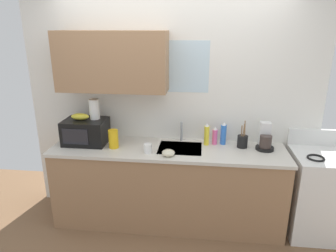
# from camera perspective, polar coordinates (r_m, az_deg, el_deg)

# --- Properties ---
(kitchen_wall_assembly) EXTENTS (3.28, 0.42, 2.50)m
(kitchen_wall_assembly) POSITION_cam_1_polar(r_m,az_deg,el_deg) (3.41, -1.62, 5.21)
(kitchen_wall_assembly) COLOR white
(kitchen_wall_assembly) RESTS_ON ground
(counter_unit) EXTENTS (2.51, 0.63, 0.90)m
(counter_unit) POSITION_cam_1_polar(r_m,az_deg,el_deg) (3.45, 0.04, -10.98)
(counter_unit) COLOR #9E7551
(counter_unit) RESTS_ON ground
(sink_faucet) EXTENTS (0.03, 0.03, 0.23)m
(sink_faucet) POSITION_cam_1_polar(r_m,az_deg,el_deg) (3.43, 2.57, -1.00)
(sink_faucet) COLOR #B2B5BA
(sink_faucet) RESTS_ON counter_unit
(stove_range) EXTENTS (0.60, 0.60, 1.08)m
(stove_range) POSITION_cam_1_polar(r_m,az_deg,el_deg) (3.66, 26.30, -11.25)
(stove_range) COLOR white
(stove_range) RESTS_ON ground
(microwave) EXTENTS (0.46, 0.35, 0.27)m
(microwave) POSITION_cam_1_polar(r_m,az_deg,el_deg) (3.47, -15.18, -1.00)
(microwave) COLOR black
(microwave) RESTS_ON counter_unit
(banana_bunch) EXTENTS (0.20, 0.11, 0.07)m
(banana_bunch) POSITION_cam_1_polar(r_m,az_deg,el_deg) (3.44, -16.17, 1.71)
(banana_bunch) COLOR gold
(banana_bunch) RESTS_ON microwave
(paper_towel_roll) EXTENTS (0.11, 0.11, 0.22)m
(paper_towel_roll) POSITION_cam_1_polar(r_m,az_deg,el_deg) (3.41, -13.63, 3.10)
(paper_towel_roll) COLOR white
(paper_towel_roll) RESTS_ON microwave
(coffee_maker) EXTENTS (0.19, 0.21, 0.28)m
(coffee_maker) POSITION_cam_1_polar(r_m,az_deg,el_deg) (3.37, 17.74, -2.39)
(coffee_maker) COLOR black
(coffee_maker) RESTS_ON counter_unit
(dish_soap_bottle_yellow) EXTENTS (0.06, 0.06, 0.25)m
(dish_soap_bottle_yellow) POSITION_cam_1_polar(r_m,az_deg,el_deg) (3.33, 7.26, -1.62)
(dish_soap_bottle_yellow) COLOR yellow
(dish_soap_bottle_yellow) RESTS_ON counter_unit
(dish_soap_bottle_pink) EXTENTS (0.06, 0.06, 0.20)m
(dish_soap_bottle_pink) POSITION_cam_1_polar(r_m,az_deg,el_deg) (3.37, 8.77, -1.87)
(dish_soap_bottle_pink) COLOR #E55999
(dish_soap_bottle_pink) RESTS_ON counter_unit
(dish_soap_bottle_blue) EXTENTS (0.06, 0.06, 0.25)m
(dish_soap_bottle_blue) POSITION_cam_1_polar(r_m,az_deg,el_deg) (3.38, 10.35, -1.44)
(dish_soap_bottle_blue) COLOR blue
(dish_soap_bottle_blue) RESTS_ON counter_unit
(cereal_canister) EXTENTS (0.10, 0.10, 0.20)m
(cereal_canister) POSITION_cam_1_polar(r_m,az_deg,el_deg) (3.29, -10.20, -2.39)
(cereal_canister) COLOR gold
(cereal_canister) RESTS_ON counter_unit
(mug_white) EXTENTS (0.08, 0.08, 0.09)m
(mug_white) POSITION_cam_1_polar(r_m,az_deg,el_deg) (3.14, -3.81, -4.19)
(mug_white) COLOR white
(mug_white) RESTS_ON counter_unit
(utensil_crock) EXTENTS (0.11, 0.11, 0.29)m
(utensil_crock) POSITION_cam_1_polar(r_m,az_deg,el_deg) (3.35, 13.79, -2.76)
(utensil_crock) COLOR black
(utensil_crock) RESTS_ON counter_unit
(small_bowl) EXTENTS (0.13, 0.13, 0.06)m
(small_bowl) POSITION_cam_1_polar(r_m,az_deg,el_deg) (3.06, 0.07, -5.07)
(small_bowl) COLOR beige
(small_bowl) RESTS_ON counter_unit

